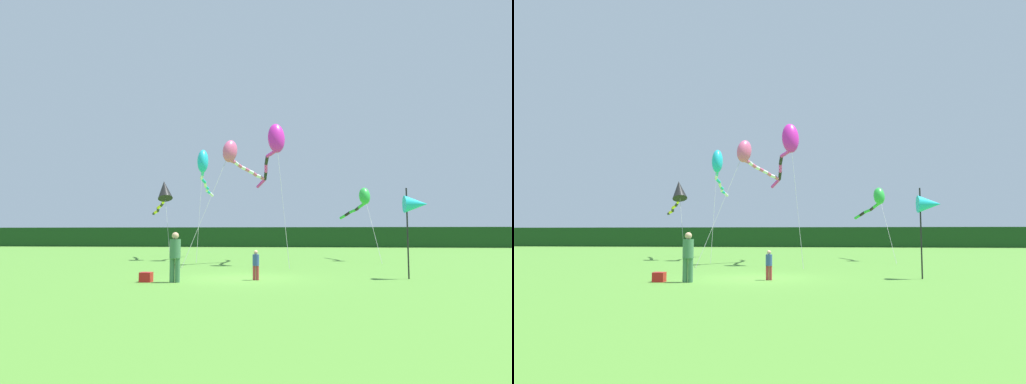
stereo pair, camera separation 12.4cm
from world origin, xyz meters
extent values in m
plane|color=#4C842D|center=(0.00, 0.00, 0.00)|extent=(120.00, 120.00, 0.00)
cube|color=#193D19|center=(0.00, 45.00, 1.35)|extent=(108.00, 2.48, 2.70)
cylinder|color=#3F724C|center=(-2.27, -1.84, 0.44)|extent=(0.18, 0.18, 0.87)
cylinder|color=#3F724C|center=(-2.07, -1.84, 0.44)|extent=(0.18, 0.18, 0.87)
cylinder|color=#3F724C|center=(-2.17, -1.84, 1.22)|extent=(0.40, 0.40, 0.69)
sphere|color=tan|center=(-2.17, -1.84, 1.69)|extent=(0.25, 0.25, 0.25)
cylinder|color=#B23338|center=(0.62, -0.71, 0.27)|extent=(0.11, 0.11, 0.55)
cylinder|color=#B23338|center=(0.75, -0.71, 0.27)|extent=(0.11, 0.11, 0.55)
cylinder|color=#334C8C|center=(0.68, -0.71, 0.76)|extent=(0.25, 0.25, 0.43)
sphere|color=tan|center=(0.68, -0.71, 1.06)|extent=(0.16, 0.16, 0.16)
cube|color=red|center=(-3.26, -1.80, 0.18)|extent=(0.42, 0.39, 0.36)
cylinder|color=black|center=(6.61, 0.37, 1.79)|extent=(0.06, 0.06, 3.59)
cone|color=#1EB7CC|center=(6.96, 0.37, 2.94)|extent=(0.90, 0.70, 0.70)
cylinder|color=#B2B2B2|center=(-6.48, 11.35, 2.41)|extent=(1.07, 1.88, 4.82)
cone|color=black|center=(-7.00, 12.28, 4.82)|extent=(1.60, 1.78, 1.65)
cylinder|color=black|center=(-7.11, 12.58, 4.21)|extent=(0.42, 0.71, 0.33)
cylinder|color=yellow|center=(-7.35, 13.18, 4.07)|extent=(0.46, 0.71, 0.34)
cylinder|color=black|center=(-7.63, 13.76, 3.92)|extent=(0.50, 0.71, 0.35)
cylinder|color=yellow|center=(-7.98, 14.30, 3.77)|extent=(0.59, 0.66, 0.34)
cylinder|color=black|center=(-8.29, 14.86, 3.60)|extent=(0.41, 0.73, 0.39)
cylinder|color=yellow|center=(-8.59, 15.42, 3.45)|extent=(0.57, 0.66, 0.29)
cylinder|color=black|center=(-8.94, 15.97, 3.37)|extent=(0.50, 0.68, 0.27)
cylinder|color=#B2B2B2|center=(6.87, 11.07, 2.14)|extent=(0.57, 2.97, 4.29)
ellipsoid|color=green|center=(6.60, 12.54, 4.28)|extent=(0.92, 1.26, 1.39)
cylinder|color=green|center=(6.46, 12.92, 3.70)|extent=(0.47, 0.88, 0.41)
cylinder|color=black|center=(6.27, 13.70, 3.52)|extent=(0.32, 0.86, 0.33)
cylinder|color=green|center=(6.04, 14.47, 3.39)|extent=(0.53, 0.85, 0.33)
cylinder|color=black|center=(5.75, 15.22, 3.24)|extent=(0.45, 0.87, 0.38)
cylinder|color=green|center=(5.47, 15.98, 3.05)|extent=(0.52, 0.87, 0.39)
cylinder|color=#B2B2B2|center=(1.41, 6.35, 3.63)|extent=(0.81, 2.50, 7.27)
ellipsoid|color=#E026B2|center=(1.01, 7.59, 7.26)|extent=(1.28, 1.39, 1.91)
cylinder|color=#E026B2|center=(0.72, 8.10, 6.48)|extent=(0.78, 1.14, 0.34)
cylinder|color=black|center=(0.33, 9.20, 6.26)|extent=(0.38, 1.25, 0.48)
cylinder|color=#E026B2|center=(0.19, 10.37, 5.96)|extent=(0.31, 1.25, 0.51)
cylinder|color=black|center=(0.06, 11.55, 5.63)|extent=(0.37, 1.26, 0.55)
cylinder|color=#E026B2|center=(-0.32, 12.64, 5.24)|extent=(0.81, 1.18, 0.60)
cylinder|color=#B2B2B2|center=(-2.74, 6.41, 3.31)|extent=(2.03, 3.09, 6.63)
ellipsoid|color=#E5598C|center=(-1.74, 7.94, 6.62)|extent=(1.33, 1.51, 1.59)
cylinder|color=#E5598C|center=(-1.63, 8.08, 6.05)|extent=(0.40, 0.43, 0.25)
cylinder|color=white|center=(-1.44, 8.39, 5.98)|extent=(0.34, 0.46, 0.28)
cylinder|color=#E5598C|center=(-1.30, 8.72, 5.88)|extent=(0.36, 0.46, 0.30)
cylinder|color=white|center=(-1.12, 9.04, 5.79)|extent=(0.38, 0.44, 0.26)
cylinder|color=#E5598C|center=(-0.93, 9.35, 5.72)|extent=(0.39, 0.45, 0.28)
cylinder|color=white|center=(-0.70, 9.63, 5.62)|extent=(0.44, 0.44, 0.30)
cylinder|color=#E5598C|center=(-0.50, 9.92, 5.51)|extent=(0.36, 0.46, 0.29)
cylinder|color=white|center=(-0.30, 10.22, 5.42)|extent=(0.42, 0.43, 0.27)
cylinder|color=#E5598C|center=(-0.10, 10.52, 5.34)|extent=(0.34, 0.45, 0.28)
cylinder|color=#B2B2B2|center=(-4.10, 10.45, 3.34)|extent=(0.24, 2.56, 6.68)
ellipsoid|color=#1EB7CC|center=(-4.21, 11.72, 6.67)|extent=(0.85, 1.38, 1.79)
cylinder|color=#1EB7CC|center=(-4.29, 12.07, 5.93)|extent=(0.38, 0.79, 0.38)
cylinder|color=white|center=(-4.50, 12.76, 5.75)|extent=(0.43, 0.79, 0.37)
cylinder|color=#1EB7CC|center=(-4.56, 13.45, 5.58)|extent=(0.31, 0.79, 0.38)
cylinder|color=white|center=(-4.56, 14.16, 5.37)|extent=(0.31, 0.80, 0.42)
cylinder|color=#1EB7CC|center=(-4.60, 14.88, 5.21)|extent=(0.23, 0.75, 0.30)
cylinder|color=white|center=(-4.70, 15.57, 5.11)|extent=(0.43, 0.77, 0.29)
cylinder|color=#1EB7CC|center=(-4.79, 16.27, 5.02)|extent=(0.26, 0.75, 0.28)
cylinder|color=white|center=(-4.70, 16.98, 4.90)|extent=(0.31, 0.78, 0.36)
camera|label=1|loc=(2.50, -18.23, 1.75)|focal=31.97mm
camera|label=2|loc=(2.62, -18.22, 1.75)|focal=31.97mm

